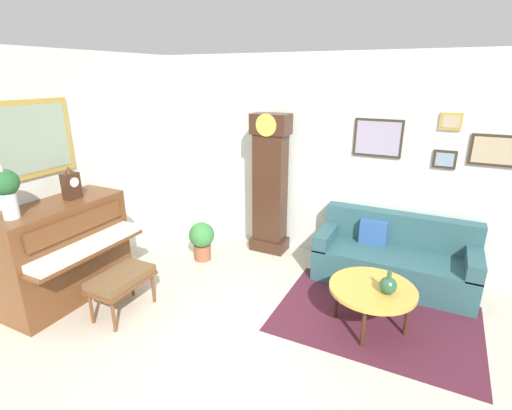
# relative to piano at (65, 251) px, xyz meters

# --- Properties ---
(ground_plane) EXTENTS (6.40, 6.00, 0.10)m
(ground_plane) POSITION_rel_piano_xyz_m (2.23, 0.14, -0.64)
(ground_plane) COLOR beige
(wall_left) EXTENTS (0.13, 4.90, 2.80)m
(wall_left) POSITION_rel_piano_xyz_m (-0.37, 0.13, 0.82)
(wall_left) COLOR silver
(wall_left) RESTS_ON ground_plane
(wall_back) EXTENTS (5.30, 0.13, 2.80)m
(wall_back) POSITION_rel_piano_xyz_m (2.25, 2.53, 0.81)
(wall_back) COLOR silver
(wall_back) RESTS_ON ground_plane
(area_rug) EXTENTS (2.10, 1.50, 0.01)m
(area_rug) POSITION_rel_piano_xyz_m (3.35, 1.15, -0.59)
(area_rug) COLOR #4C1E2D
(area_rug) RESTS_ON ground_plane
(piano) EXTENTS (0.87, 1.44, 1.16)m
(piano) POSITION_rel_piano_xyz_m (0.00, 0.00, 0.00)
(piano) COLOR brown
(piano) RESTS_ON ground_plane
(piano_bench) EXTENTS (0.42, 0.70, 0.48)m
(piano_bench) POSITION_rel_piano_xyz_m (0.81, 0.03, -0.18)
(piano_bench) COLOR brown
(piano_bench) RESTS_ON ground_plane
(grandfather_clock) EXTENTS (0.52, 0.34, 2.03)m
(grandfather_clock) POSITION_rel_piano_xyz_m (1.59, 2.23, 0.37)
(grandfather_clock) COLOR #3D2316
(grandfather_clock) RESTS_ON ground_plane
(couch) EXTENTS (1.90, 0.80, 0.84)m
(couch) POSITION_rel_piano_xyz_m (3.39, 2.08, -0.28)
(couch) COLOR #2D565B
(couch) RESTS_ON ground_plane
(coffee_table) EXTENTS (0.88, 0.88, 0.46)m
(coffee_table) POSITION_rel_piano_xyz_m (3.30, 1.00, -0.16)
(coffee_table) COLOR gold
(coffee_table) RESTS_ON ground_plane
(mantel_clock) EXTENTS (0.13, 0.18, 0.38)m
(mantel_clock) POSITION_rel_piano_xyz_m (0.00, 0.22, 0.75)
(mantel_clock) COLOR #3D2316
(mantel_clock) RESTS_ON piano
(flower_vase) EXTENTS (0.26, 0.26, 0.58)m
(flower_vase) POSITION_rel_piano_xyz_m (0.00, -0.49, 0.89)
(flower_vase) COLOR silver
(flower_vase) RESTS_ON piano
(green_jug) EXTENTS (0.17, 0.17, 0.24)m
(green_jug) POSITION_rel_piano_xyz_m (3.45, 0.96, -0.04)
(green_jug) COLOR #234C33
(green_jug) RESTS_ON coffee_table
(potted_plant) EXTENTS (0.36, 0.36, 0.56)m
(potted_plant) POSITION_rel_piano_xyz_m (0.87, 1.49, -0.27)
(potted_plant) COLOR #935138
(potted_plant) RESTS_ON ground_plane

